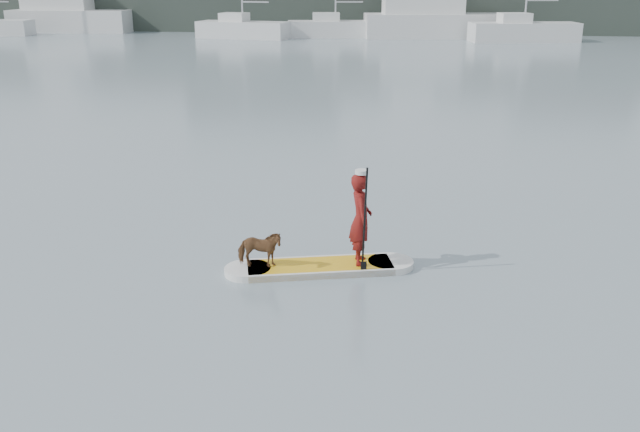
# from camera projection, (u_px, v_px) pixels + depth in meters

# --- Properties ---
(ground) EXTENTS (140.00, 140.00, 0.00)m
(ground) POSITION_uv_depth(u_px,v_px,m) (208.00, 242.00, 13.66)
(ground) COLOR slate
(ground) RESTS_ON ground
(paddleboard) EXTENTS (3.22, 1.42, 0.12)m
(paddleboard) POSITION_uv_depth(u_px,v_px,m) (320.00, 267.00, 12.35)
(paddleboard) COLOR gold
(paddleboard) RESTS_ON ground
(paddler) EXTENTS (0.49, 0.65, 1.59)m
(paddler) POSITION_uv_depth(u_px,v_px,m) (361.00, 219.00, 12.15)
(paddler) COLOR maroon
(paddler) RESTS_ON paddleboard
(white_cap) EXTENTS (0.22, 0.22, 0.07)m
(white_cap) POSITION_uv_depth(u_px,v_px,m) (362.00, 172.00, 11.88)
(white_cap) COLOR silver
(white_cap) RESTS_ON paddler
(dog) EXTENTS (0.79, 0.39, 0.65)m
(dog) POSITION_uv_depth(u_px,v_px,m) (259.00, 249.00, 12.10)
(dog) COLOR brown
(dog) RESTS_ON paddleboard
(paddle) EXTENTS (0.11, 0.30, 2.00)m
(paddle) POSITION_uv_depth(u_px,v_px,m) (364.00, 232.00, 11.89)
(paddle) COLOR black
(paddle) RESTS_ON ground
(sailboat_c) EXTENTS (7.52, 3.67, 10.34)m
(sailboat_c) POSITION_uv_depth(u_px,v_px,m) (242.00, 28.00, 56.21)
(sailboat_c) COLOR silver
(sailboat_c) RESTS_ON ground
(sailboat_d) EXTENTS (7.88, 3.41, 11.24)m
(sailboat_d) POSITION_uv_depth(u_px,v_px,m) (335.00, 27.00, 57.22)
(sailboat_d) COLOR silver
(sailboat_d) RESTS_ON ground
(sailboat_e) EXTENTS (8.29, 3.92, 11.54)m
(sailboat_e) POSITION_uv_depth(u_px,v_px,m) (523.00, 30.00, 53.43)
(sailboat_e) COLOR silver
(sailboat_e) RESTS_ON ground
(motor_yacht_a) EXTENTS (11.72, 5.16, 6.80)m
(motor_yacht_a) POSITION_uv_depth(u_px,v_px,m) (430.00, 13.00, 56.40)
(motor_yacht_a) COLOR silver
(motor_yacht_a) RESTS_ON ground
(motor_yacht_b) EXTENTS (10.50, 3.90, 6.85)m
(motor_yacht_b) POSITION_uv_depth(u_px,v_px,m) (65.00, 9.00, 62.11)
(motor_yacht_b) COLOR silver
(motor_yacht_b) RESTS_ON ground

